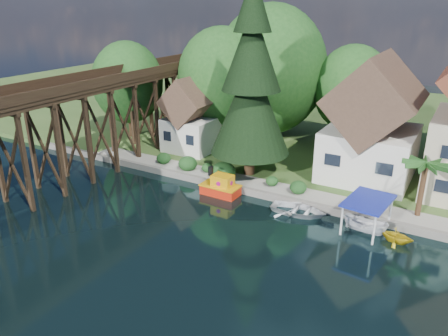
{
  "coord_description": "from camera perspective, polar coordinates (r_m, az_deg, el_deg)",
  "views": [
    {
      "loc": [
        14.2,
        -22.42,
        15.64
      ],
      "look_at": [
        -2.2,
        6.0,
        2.89
      ],
      "focal_mm": 35.0,
      "sensor_mm": 36.0,
      "label": 1
    }
  ],
  "objects": [
    {
      "name": "ground",
      "position": [
        30.81,
        -2.06,
        -9.29
      ],
      "size": [
        140.0,
        140.0,
        0.0
      ],
      "primitive_type": "plane",
      "color": "black",
      "rests_on": "ground"
    },
    {
      "name": "conifer",
      "position": [
        38.22,
        3.58,
        11.0
      ],
      "size": [
        7.06,
        7.06,
        17.39
      ],
      "color": "#382314",
      "rests_on": "bank"
    },
    {
      "name": "shrubs",
      "position": [
        39.56,
        -0.65,
        -0.13
      ],
      "size": [
        15.76,
        2.47,
        1.7
      ],
      "color": "#163D17",
      "rests_on": "bank"
    },
    {
      "name": "bg_trees",
      "position": [
        46.38,
        13.17,
        10.32
      ],
      "size": [
        49.9,
        13.3,
        10.57
      ],
      "color": "#382314",
      "rests_on": "bank"
    },
    {
      "name": "boat_white_a",
      "position": [
        34.44,
        9.68,
        -5.27
      ],
      "size": [
        4.48,
        3.33,
        0.89
      ],
      "primitive_type": "imported",
      "rotation": [
        0.0,
        0.0,
        1.63
      ],
      "color": "white",
      "rests_on": "ground"
    },
    {
      "name": "tugboat",
      "position": [
        37.12,
        -0.41,
        -2.47
      ],
      "size": [
        3.33,
        1.86,
        2.39
      ],
      "color": "red",
      "rests_on": "ground"
    },
    {
      "name": "bank",
      "position": [
        60.18,
        15.4,
        5.66
      ],
      "size": [
        140.0,
        52.0,
        0.5
      ],
      "primitive_type": "cube",
      "color": "#315120",
      "rests_on": "ground"
    },
    {
      "name": "boat_canopy",
      "position": [
        32.69,
        18.07,
        -6.3
      ],
      "size": [
        3.36,
        4.3,
        2.58
      ],
      "color": "white",
      "rests_on": "ground"
    },
    {
      "name": "palm_tree",
      "position": [
        34.38,
        24.86,
        0.21
      ],
      "size": [
        4.11,
        4.11,
        4.54
      ],
      "color": "#382314",
      "rests_on": "bank"
    },
    {
      "name": "trestle_bridge",
      "position": [
        42.19,
        -17.15,
        6.17
      ],
      "size": [
        4.12,
        44.18,
        9.3
      ],
      "color": "black",
      "rests_on": "ground"
    },
    {
      "name": "boat_yellow",
      "position": [
        32.44,
        21.63,
        -8.05
      ],
      "size": [
        2.48,
        2.22,
        1.18
      ],
      "primitive_type": "imported",
      "rotation": [
        0.0,
        0.0,
        1.44
      ],
      "color": "gold",
      "rests_on": "ground"
    },
    {
      "name": "house_left",
      "position": [
        40.48,
        18.76,
        5.06
      ],
      "size": [
        7.64,
        8.64,
        11.02
      ],
      "color": "silver",
      "rests_on": "bank"
    },
    {
      "name": "promenade",
      "position": [
        36.08,
        14.08,
        -4.21
      ],
      "size": [
        50.0,
        2.6,
        0.06
      ],
      "primitive_type": "cube",
      "color": "gray",
      "rests_on": "bank"
    },
    {
      "name": "seawall",
      "position": [
        35.56,
        10.35,
        -4.67
      ],
      "size": [
        60.0,
        0.4,
        0.62
      ],
      "primitive_type": "cube",
      "color": "slate",
      "rests_on": "ground"
    },
    {
      "name": "shed",
      "position": [
        46.24,
        -4.21,
        6.38
      ],
      "size": [
        5.09,
        5.4,
        7.85
      ],
      "color": "silver",
      "rests_on": "bank"
    }
  ]
}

